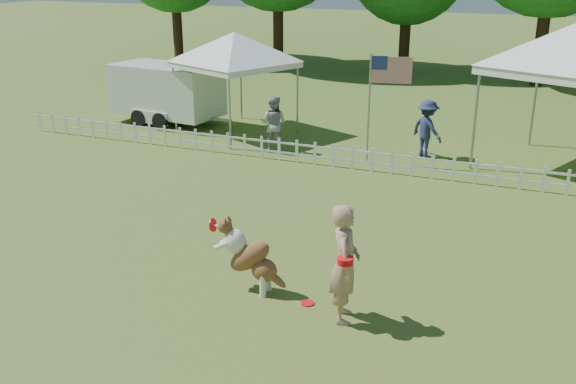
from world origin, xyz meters
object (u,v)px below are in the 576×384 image
at_px(cargo_trailer, 167,94).
at_px(flag_pole, 369,110).
at_px(spectator_b, 427,129).
at_px(frisbee_on_turf, 307,303).
at_px(handler, 345,263).
at_px(dog, 251,257).
at_px(canopy_tent_left, 236,84).
at_px(canopy_tent_right, 569,100).
at_px(spectator_a, 274,124).

distance_m(cargo_trailer, flag_pole, 7.37).
bearing_deg(spectator_b, frisbee_on_turf, 124.67).
distance_m(handler, dog, 1.66).
distance_m(canopy_tent_left, cargo_trailer, 2.66).
bearing_deg(cargo_trailer, canopy_tent_right, 4.95).
distance_m(canopy_tent_left, spectator_a, 2.48).
distance_m(dog, spectator_a, 7.91).
distance_m(canopy_tent_left, spectator_b, 5.88).
height_order(flag_pole, spectator_b, flag_pole).
bearing_deg(canopy_tent_right, dog, -93.75).
height_order(handler, spectator_a, handler).
relative_size(canopy_tent_left, flag_pole, 1.04).
bearing_deg(handler, dog, 63.09).
bearing_deg(handler, frisbee_on_turf, 55.09).
bearing_deg(frisbee_on_turf, canopy_tent_right, 68.35).
bearing_deg(spectator_a, canopy_tent_left, -41.27).
distance_m(canopy_tent_right, cargo_trailer, 11.80).
height_order(dog, spectator_b, spectator_b).
height_order(canopy_tent_left, canopy_tent_right, canopy_tent_right).
height_order(canopy_tent_right, flag_pole, canopy_tent_right).
height_order(frisbee_on_turf, spectator_a, spectator_a).
xyz_separation_m(handler, canopy_tent_right, (2.83, 8.93, 0.88)).
distance_m(dog, flag_pole, 7.35).
bearing_deg(frisbee_on_turf, spectator_a, 117.19).
bearing_deg(frisbee_on_turf, handler, -17.01).
bearing_deg(canopy_tent_right, frisbee_on_turf, -88.26).
bearing_deg(spectator_a, canopy_tent_right, -173.17).
height_order(dog, canopy_tent_right, canopy_tent_right).
xyz_separation_m(dog, canopy_tent_left, (-4.71, 8.84, 0.88)).
bearing_deg(spectator_b, cargo_trailer, 31.28).
bearing_deg(frisbee_on_turf, cargo_trailer, 132.17).
xyz_separation_m(handler, spectator_b, (-0.50, 8.72, -0.13)).
bearing_deg(spectator_a, flag_pole, 175.05).
xyz_separation_m(dog, cargo_trailer, (-7.31, 9.09, 0.36)).
height_order(canopy_tent_left, spectator_b, canopy_tent_left).
xyz_separation_m(canopy_tent_left, canopy_tent_right, (9.16, -0.17, 0.30)).
xyz_separation_m(dog, flag_pole, (-0.18, 7.30, 0.82)).
distance_m(spectator_a, spectator_b, 4.10).
relative_size(dog, canopy_tent_right, 0.33).
height_order(handler, frisbee_on_turf, handler).
height_order(handler, spectator_b, handler).
xyz_separation_m(canopy_tent_left, flag_pole, (4.54, -1.55, -0.06)).
xyz_separation_m(cargo_trailer, spectator_a, (4.47, -1.71, -0.18)).
bearing_deg(cargo_trailer, frisbee_on_turf, -40.82).
distance_m(frisbee_on_turf, canopy_tent_left, 10.67).
distance_m(handler, frisbee_on_turf, 1.10).
relative_size(handler, frisbee_on_turf, 8.65).
bearing_deg(dog, flag_pole, 90.57).
distance_m(handler, spectator_b, 8.73).
distance_m(frisbee_on_turf, flag_pole, 7.58).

